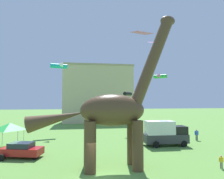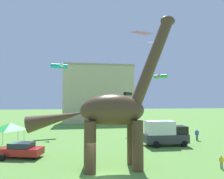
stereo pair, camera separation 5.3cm
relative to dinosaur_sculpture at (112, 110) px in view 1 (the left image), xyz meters
name	(u,v)px [view 1 (the left image)]	position (x,y,z in m)	size (l,w,h in m)	color
ground_plane	(103,179)	(-0.99, -2.23, -5.01)	(240.00, 240.00, 0.00)	#5B8E3D
dinosaur_sculpture	(112,110)	(0.00, 0.00, 0.00)	(13.27, 2.81, 13.87)	#513823
parked_sedan_left	(21,150)	(-8.72, 4.60, -4.21)	(4.51, 2.78, 1.55)	red
parked_box_truck	(165,133)	(8.15, 7.56, -3.37)	(5.69, 2.39, 3.20)	#38383D
person_strolling_adult	(221,160)	(9.35, -1.56, -4.33)	(0.42, 0.19, 1.13)	#6B6056
person_watching_child	(197,134)	(14.21, 10.05, -4.03)	(0.61, 0.27, 1.62)	#2D3347
person_far_spectator	(176,133)	(11.51, 11.02, -4.08)	(0.57, 0.25, 1.54)	#2D3347
festival_canopy_tent	(10,126)	(-11.62, 10.07, -2.47)	(3.15, 3.15, 3.00)	#B2B2B7
kite_apex	(142,33)	(1.72, -3.41, 5.88)	(1.66, 1.41, 1.74)	pink
kite_near_high	(151,42)	(9.23, 15.23, 10.89)	(1.17, 0.86, 0.33)	pink
kite_mid_left	(160,76)	(12.98, 20.68, 5.69)	(2.70, 2.76, 0.78)	green
kite_high_right	(129,94)	(6.00, 18.06, 2.06)	(2.48, 2.42, 0.70)	black
kite_mid_center	(59,66)	(-6.74, 21.03, 7.35)	(3.20, 3.01, 0.91)	#19B2B7
background_building_block	(98,94)	(1.95, 37.91, 2.69)	(18.72, 8.54, 15.39)	#CCB78E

